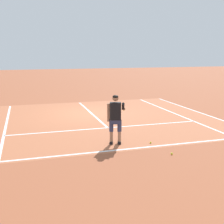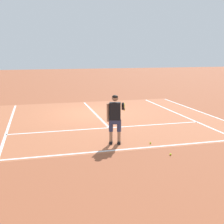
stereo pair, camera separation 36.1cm
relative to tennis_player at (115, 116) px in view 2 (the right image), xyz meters
The scene contains 11 objects.
ground_plane 5.37m from the tennis_player, 86.42° to the left, with size 80.00×80.00×0.00m, color #9E5133.
court_inner_surface 4.07m from the tennis_player, 85.21° to the left, with size 10.98×9.62×0.00m, color #B2603D.
line_baseline 1.24m from the tennis_player, 63.92° to the right, with size 10.98×0.10×0.01m, color white.
line_service 2.38m from the tennis_player, 81.25° to the left, with size 8.23×0.10×0.01m, color white.
line_centre_service 5.44m from the tennis_player, 86.47° to the left, with size 0.10×6.40×0.01m, color white.
line_singles_left 5.55m from the tennis_player, 133.89° to the left, with size 0.10×9.22×0.01m, color white.
line_singles_right 6.02m from the tennis_player, 41.52° to the left, with size 0.10×9.22×0.01m, color white.
line_doubles_right 7.09m from the tennis_player, 34.06° to the left, with size 0.10×9.22×0.01m, color white.
tennis_player is the anchor object (origin of this frame).
tennis_ball_near_feet 1.55m from the tennis_player, 15.94° to the right, with size 0.07×0.07×0.07m, color #CCE02D.
tennis_ball_by_baseline 2.27m from the tennis_player, 49.57° to the right, with size 0.07×0.07×0.07m, color #CCE02D.
Camera 2 is at (-2.92, -14.66, 3.14)m, focal length 46.92 mm.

